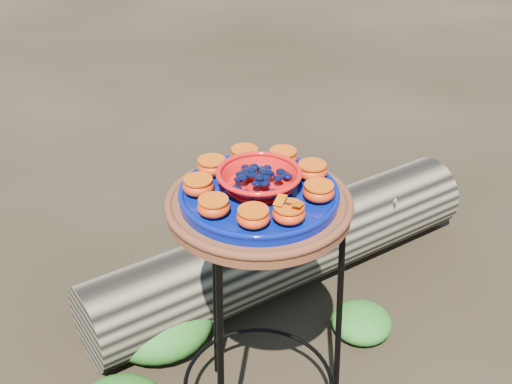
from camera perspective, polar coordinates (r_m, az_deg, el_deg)
plant_stand at (r=1.67m, az=0.23°, el=-11.92°), size 0.44×0.44×0.70m
terracotta_saucer at (r=1.44m, az=0.27°, el=-1.29°), size 0.41×0.41×0.03m
cobalt_plate at (r=1.43m, az=0.27°, el=-0.33°), size 0.36×0.36×0.02m
red_bowl at (r=1.41m, az=0.27°, el=0.94°), size 0.18×0.18×0.05m
glass_gems at (r=1.39m, az=0.28°, el=2.23°), size 0.14×0.14×0.02m
orange_half_0 at (r=1.31m, az=2.93°, el=-1.93°), size 0.07×0.07×0.04m
orange_half_1 at (r=1.39m, az=5.60°, el=-0.01°), size 0.07×0.07×0.04m
orange_half_2 at (r=1.46m, az=5.01°, el=1.86°), size 0.07×0.07×0.04m
orange_half_3 at (r=1.52m, az=2.41°, el=3.08°), size 0.07×0.07×0.04m
orange_half_4 at (r=1.52m, az=-1.02°, el=3.23°), size 0.07×0.07×0.04m
orange_half_5 at (r=1.48m, az=-3.96°, el=2.27°), size 0.07×0.07×0.04m
orange_half_6 at (r=1.41m, az=-5.15°, el=0.51°), size 0.07×0.07×0.04m
orange_half_7 at (r=1.33m, az=-3.79°, el=-1.33°), size 0.07×0.07×0.04m
orange_half_8 at (r=1.30m, az=-0.25°, el=-2.27°), size 0.07×0.07×0.04m
butterfly at (r=1.30m, az=2.96°, el=-1.00°), size 0.08×0.07×0.01m
driftwood_log at (r=2.28m, az=2.62°, el=-5.12°), size 1.48×0.43×0.28m
foliage_right at (r=2.15m, az=9.39°, el=-11.27°), size 0.20×0.20×0.10m
foliage_back at (r=2.10m, az=-8.72°, el=-11.06°), size 0.35×0.35×0.18m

